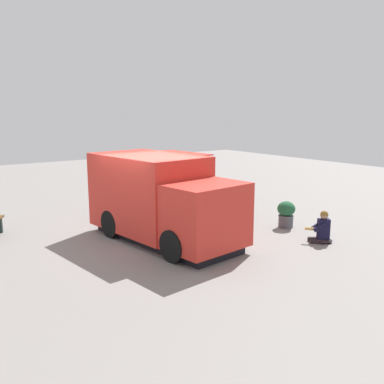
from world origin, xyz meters
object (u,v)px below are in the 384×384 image
food_truck (162,201)px  planter_flowering_near (195,195)px  person_customer (322,230)px  planter_flowering_far (286,213)px

food_truck → planter_flowering_near: bearing=132.6°
food_truck → person_customer: bearing=50.9°
planter_flowering_far → food_truck: bearing=-106.7°
person_customer → planter_flowering_near: 6.04m
food_truck → person_customer: 4.48m
person_customer → planter_flowering_near: bearing=178.9°
planter_flowering_near → person_customer: bearing=-1.1°
person_customer → planter_flowering_far: bearing=166.9°
food_truck → planter_flowering_far: 4.03m
planter_flowering_far → person_customer: bearing=-13.1°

